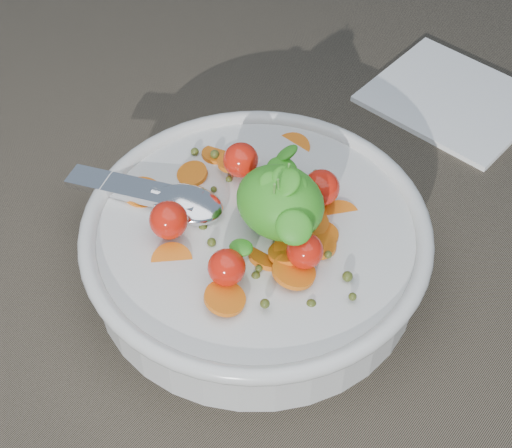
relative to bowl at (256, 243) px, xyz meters
The scene contains 3 objects.
ground 0.04m from the bowl, 55.88° to the left, with size 6.00×6.00×0.00m, color brown.
bowl is the anchor object (origin of this frame).
napkin 0.27m from the bowl, 86.49° to the left, with size 0.14×0.12×0.01m, color white.
Camera 1 is at (0.22, -0.31, 0.47)m, focal length 55.00 mm.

